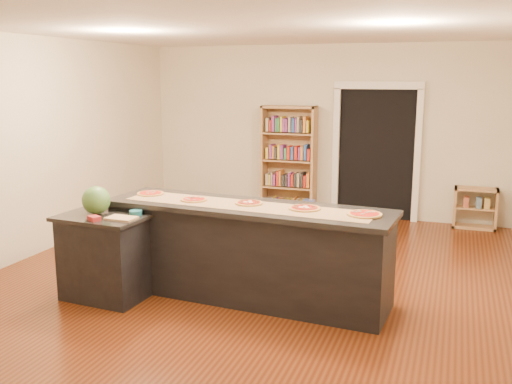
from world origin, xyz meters
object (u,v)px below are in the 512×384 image
(side_counter, at_px, (106,256))
(bookshelf, at_px, (289,161))
(kitchen_island, at_px, (247,251))
(low_shelf, at_px, (475,208))
(watermelon, at_px, (96,200))
(waste_bin, at_px, (309,209))

(side_counter, bearing_deg, bookshelf, 83.70)
(side_counter, bearing_deg, kitchen_island, 23.37)
(low_shelf, height_order, watermelon, watermelon)
(watermelon, bearing_deg, bookshelf, 78.70)
(low_shelf, bearing_deg, side_counter, -131.09)
(waste_bin, bearing_deg, watermelon, -107.27)
(side_counter, distance_m, waste_bin, 4.21)
(waste_bin, bearing_deg, side_counter, -106.01)
(kitchen_island, xyz_separation_m, bookshelf, (-0.64, 3.73, 0.41))
(waste_bin, relative_size, watermelon, 1.04)
(low_shelf, xyz_separation_m, waste_bin, (-2.55, -0.22, -0.16))
(kitchen_island, relative_size, waste_bin, 9.98)
(kitchen_island, distance_m, bookshelf, 3.81)
(bookshelf, xyz_separation_m, watermelon, (-0.84, -4.21, 0.13))
(bookshelf, xyz_separation_m, low_shelf, (2.96, 0.03, -0.59))
(bookshelf, bearing_deg, kitchen_island, -80.23)
(kitchen_island, height_order, low_shelf, kitchen_island)
(kitchen_island, bearing_deg, side_counter, -156.58)
(kitchen_island, height_order, waste_bin, kitchen_island)
(bookshelf, relative_size, waste_bin, 5.99)
(bookshelf, bearing_deg, watermelon, -101.30)
(bookshelf, distance_m, watermelon, 4.30)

